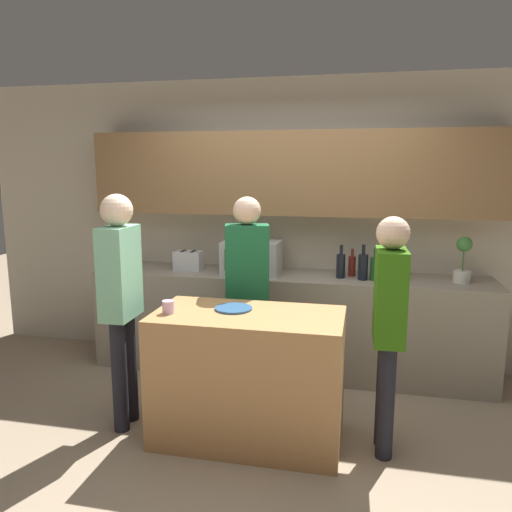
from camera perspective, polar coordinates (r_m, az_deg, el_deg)
The scene contains 18 objects.
ground_plane at distance 3.62m, azimuth -0.04°, elevation -21.27°, with size 14.00×14.00×0.00m, color gray.
back_wall at distance 4.73m, azimuth 4.30°, elevation 5.93°, with size 6.40×0.40×2.70m.
back_counter at distance 4.68m, azimuth 3.65°, elevation -7.62°, with size 3.60×0.62×0.92m.
kitchen_island at distance 3.55m, azimuth -0.89°, elevation -13.61°, with size 1.29×0.67×0.91m.
microwave at distance 4.58m, azimuth -0.46°, elevation -0.10°, with size 0.52×0.39×0.30m.
toaster at distance 4.77m, azimuth -7.72°, elevation -0.52°, with size 0.26×0.16×0.18m.
potted_plant at distance 4.54m, azimuth 22.60°, elevation -0.38°, with size 0.14×0.14×0.40m.
bottle_0 at distance 4.45m, azimuth 9.66°, elevation -1.07°, with size 0.08×0.08×0.29m.
bottle_1 at distance 4.55m, azimuth 10.91°, elevation -1.08°, with size 0.07×0.07×0.25m.
bottle_2 at distance 4.41m, azimuth 12.13°, elevation -1.16°, with size 0.08×0.08×0.31m.
bottle_3 at distance 4.42m, azimuth 13.44°, elevation -1.36°, with size 0.08×0.08×0.28m.
bottle_4 at distance 4.60m, azimuth 14.35°, elevation -0.77°, with size 0.07×0.07×0.31m.
bottle_5 at distance 4.44m, azimuth 15.72°, elevation -1.51°, with size 0.06×0.06×0.26m.
plate_on_island at distance 3.48m, azimuth -2.57°, elevation -6.00°, with size 0.26×0.26×0.01m.
cup_0 at distance 3.43m, azimuth -10.00°, elevation -5.76°, with size 0.08×0.08×0.09m.
person_left at distance 3.66m, azimuth -15.22°, elevation -3.89°, with size 0.22×0.34×1.70m.
person_center at distance 3.96m, azimuth -1.02°, elevation -2.92°, with size 0.38×0.27×1.66m.
person_right at distance 3.34m, azimuth 14.96°, elevation -6.75°, with size 0.21×0.35×1.58m.
Camera 1 is at (0.66, -3.01, 1.89)m, focal length 35.00 mm.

